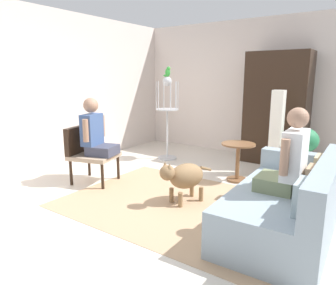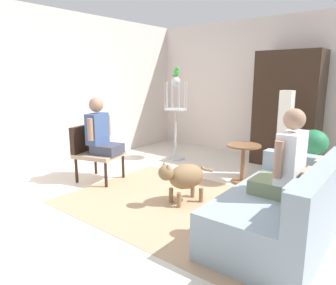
{
  "view_description": "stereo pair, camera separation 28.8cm",
  "coord_description": "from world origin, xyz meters",
  "px_view_note": "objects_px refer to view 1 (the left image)",
  "views": [
    {
      "loc": [
        1.94,
        -3.21,
        1.56
      ],
      "look_at": [
        -0.19,
        -0.12,
        0.76
      ],
      "focal_mm": 33.19,
      "sensor_mm": 36.0,
      "label": 1
    },
    {
      "loc": [
        2.17,
        -3.04,
        1.56
      ],
      "look_at": [
        -0.19,
        -0.12,
        0.76
      ],
      "focal_mm": 33.19,
      "sensor_mm": 36.0,
      "label": 2
    }
  ],
  "objects_px": {
    "column_lamp": "(276,134)",
    "armoire_cabinet": "(277,109)",
    "armchair": "(87,150)",
    "couch": "(289,205)",
    "dog": "(184,176)",
    "parrot": "(168,72)",
    "person_on_couch": "(289,159)",
    "potted_plant": "(304,149)",
    "bird_cage_stand": "(167,115)",
    "person_on_armchair": "(95,132)",
    "round_end_table": "(238,157)"
  },
  "relations": [
    {
      "from": "column_lamp",
      "to": "armoire_cabinet",
      "type": "bearing_deg",
      "value": 106.79
    },
    {
      "from": "armchair",
      "to": "couch",
      "type": "bearing_deg",
      "value": 1.53
    },
    {
      "from": "dog",
      "to": "parrot",
      "type": "bearing_deg",
      "value": 130.31
    },
    {
      "from": "person_on_couch",
      "to": "potted_plant",
      "type": "xyz_separation_m",
      "value": [
        -0.23,
        1.93,
        -0.3
      ]
    },
    {
      "from": "bird_cage_stand",
      "to": "potted_plant",
      "type": "relative_size",
      "value": 1.95
    },
    {
      "from": "person_on_couch",
      "to": "dog",
      "type": "xyz_separation_m",
      "value": [
        -1.24,
        0.09,
        -0.43
      ]
    },
    {
      "from": "person_on_armchair",
      "to": "dog",
      "type": "relative_size",
      "value": 1.1
    },
    {
      "from": "person_on_armchair",
      "to": "dog",
      "type": "distance_m",
      "value": 1.54
    },
    {
      "from": "round_end_table",
      "to": "couch",
      "type": "bearing_deg",
      "value": -49.38
    },
    {
      "from": "couch",
      "to": "potted_plant",
      "type": "relative_size",
      "value": 2.25
    },
    {
      "from": "person_on_couch",
      "to": "dog",
      "type": "bearing_deg",
      "value": 175.97
    },
    {
      "from": "round_end_table",
      "to": "bird_cage_stand",
      "type": "height_order",
      "value": "bird_cage_stand"
    },
    {
      "from": "round_end_table",
      "to": "dog",
      "type": "relative_size",
      "value": 0.77
    },
    {
      "from": "person_on_couch",
      "to": "parrot",
      "type": "height_order",
      "value": "parrot"
    },
    {
      "from": "couch",
      "to": "column_lamp",
      "type": "bearing_deg",
      "value": 110.24
    },
    {
      "from": "person_on_couch",
      "to": "bird_cage_stand",
      "type": "height_order",
      "value": "bird_cage_stand"
    },
    {
      "from": "couch",
      "to": "column_lamp",
      "type": "distance_m",
      "value": 2.02
    },
    {
      "from": "couch",
      "to": "person_on_armchair",
      "type": "height_order",
      "value": "person_on_armchair"
    },
    {
      "from": "round_end_table",
      "to": "column_lamp",
      "type": "relative_size",
      "value": 0.43
    },
    {
      "from": "round_end_table",
      "to": "person_on_couch",
      "type": "bearing_deg",
      "value": -51.01
    },
    {
      "from": "person_on_couch",
      "to": "dog",
      "type": "relative_size",
      "value": 1.11
    },
    {
      "from": "potted_plant",
      "to": "person_on_couch",
      "type": "bearing_deg",
      "value": -83.09
    },
    {
      "from": "bird_cage_stand",
      "to": "potted_plant",
      "type": "bearing_deg",
      "value": 4.92
    },
    {
      "from": "person_on_couch",
      "to": "dog",
      "type": "height_order",
      "value": "person_on_couch"
    },
    {
      "from": "person_on_couch",
      "to": "bird_cage_stand",
      "type": "relative_size",
      "value": 0.54
    },
    {
      "from": "bird_cage_stand",
      "to": "armoire_cabinet",
      "type": "bearing_deg",
      "value": 27.29
    },
    {
      "from": "armoire_cabinet",
      "to": "column_lamp",
      "type": "bearing_deg",
      "value": -73.21
    },
    {
      "from": "bird_cage_stand",
      "to": "armchair",
      "type": "bearing_deg",
      "value": -97.3
    },
    {
      "from": "round_end_table",
      "to": "dog",
      "type": "xyz_separation_m",
      "value": [
        -0.22,
        -1.18,
        -0.03
      ]
    },
    {
      "from": "potted_plant",
      "to": "bird_cage_stand",
      "type": "bearing_deg",
      "value": -175.08
    },
    {
      "from": "round_end_table",
      "to": "bird_cage_stand",
      "type": "relative_size",
      "value": 0.37
    },
    {
      "from": "person_on_armchair",
      "to": "round_end_table",
      "type": "bearing_deg",
      "value": 36.64
    },
    {
      "from": "person_on_armchair",
      "to": "bird_cage_stand",
      "type": "xyz_separation_m",
      "value": [
        0.08,
        1.72,
        0.09
      ]
    },
    {
      "from": "armchair",
      "to": "column_lamp",
      "type": "relative_size",
      "value": 0.61
    },
    {
      "from": "round_end_table",
      "to": "person_on_armchair",
      "type": "bearing_deg",
      "value": -143.36
    },
    {
      "from": "armchair",
      "to": "armoire_cabinet",
      "type": "xyz_separation_m",
      "value": [
        1.99,
        2.67,
        0.51
      ]
    },
    {
      "from": "armchair",
      "to": "dog",
      "type": "xyz_separation_m",
      "value": [
        1.62,
        0.13,
        -0.14
      ]
    },
    {
      "from": "dog",
      "to": "armoire_cabinet",
      "type": "bearing_deg",
      "value": 81.78
    },
    {
      "from": "round_end_table",
      "to": "column_lamp",
      "type": "height_order",
      "value": "column_lamp"
    },
    {
      "from": "round_end_table",
      "to": "armoire_cabinet",
      "type": "xyz_separation_m",
      "value": [
        0.15,
        1.37,
        0.62
      ]
    },
    {
      "from": "person_on_armchair",
      "to": "column_lamp",
      "type": "relative_size",
      "value": 0.61
    },
    {
      "from": "armchair",
      "to": "person_on_couch",
      "type": "xyz_separation_m",
      "value": [
        2.87,
        0.04,
        0.29
      ]
    },
    {
      "from": "armoire_cabinet",
      "to": "couch",
      "type": "bearing_deg",
      "value": -70.73
    },
    {
      "from": "couch",
      "to": "person_on_couch",
      "type": "relative_size",
      "value": 2.15
    },
    {
      "from": "person_on_couch",
      "to": "person_on_armchair",
      "type": "distance_m",
      "value": 2.72
    },
    {
      "from": "person_on_couch",
      "to": "round_end_table",
      "type": "height_order",
      "value": "person_on_couch"
    },
    {
      "from": "column_lamp",
      "to": "armchair",
      "type": "bearing_deg",
      "value": -138.8
    },
    {
      "from": "round_end_table",
      "to": "potted_plant",
      "type": "xyz_separation_m",
      "value": [
        0.79,
        0.66,
        0.1
      ]
    },
    {
      "from": "armchair",
      "to": "column_lamp",
      "type": "distance_m",
      "value": 2.95
    },
    {
      "from": "person_on_couch",
      "to": "bird_cage_stand",
      "type": "distance_m",
      "value": 3.15
    }
  ]
}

